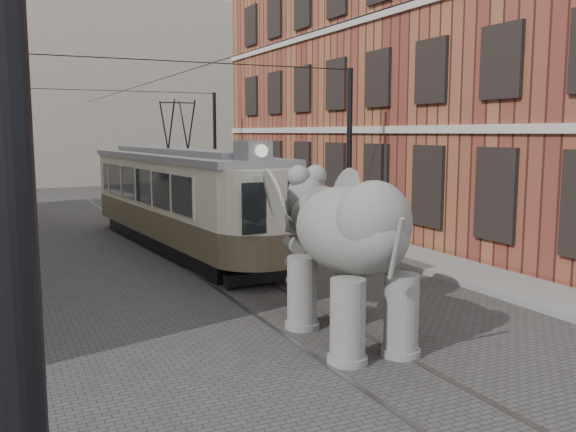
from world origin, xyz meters
TOP-DOWN VIEW (x-y plane):
  - ground at (0.00, 0.00)m, footprint 120.00×120.00m
  - tram_rails at (0.00, 0.00)m, footprint 1.54×80.00m
  - sidewalk_right at (6.00, 0.00)m, footprint 2.00×60.00m
  - brick_building at (11.00, 9.00)m, footprint 8.00×26.00m
  - distant_block at (0.00, 40.00)m, footprint 28.00×10.00m
  - catenary at (-0.20, 5.00)m, footprint 11.00×30.20m
  - tram at (-0.03, 8.29)m, footprint 3.56×12.57m
  - elephant at (0.26, -2.34)m, footprint 3.34×5.53m

SIDE VIEW (x-z plane):
  - ground at x=0.00m, z-range 0.00..0.00m
  - tram_rails at x=0.00m, z-range 0.00..0.02m
  - sidewalk_right at x=6.00m, z-range 0.00..0.15m
  - elephant at x=0.26m, z-range 0.00..3.25m
  - tram at x=-0.03m, z-range 0.00..4.92m
  - catenary at x=-0.20m, z-range 0.00..6.00m
  - brick_building at x=11.00m, z-range 0.00..12.00m
  - distant_block at x=0.00m, z-range 0.00..14.00m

